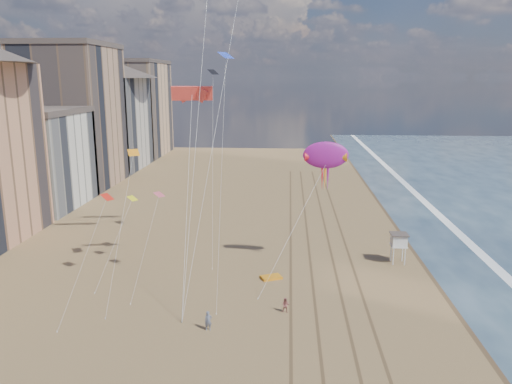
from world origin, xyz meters
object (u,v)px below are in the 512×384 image
lifeguard_stand (399,240)px  grounded_kite (271,277)px  show_kite (326,155)px  kite_flyer_a (208,321)px  kite_flyer_b (286,305)px

lifeguard_stand → grounded_kite: bearing=-159.0°
lifeguard_stand → show_kite: size_ratio=0.22×
lifeguard_stand → kite_flyer_a: (-20.37, -17.99, -1.98)m
show_kite → kite_flyer_a: show_kite is taller
grounded_kite → show_kite: size_ratio=0.13×
kite_flyer_a → kite_flyer_b: size_ratio=1.19×
lifeguard_stand → kite_flyer_b: size_ratio=2.49×
show_kite → kite_flyer_b: show_kite is taller
kite_flyer_a → kite_flyer_b: 7.89m
grounded_kite → show_kite: show_kite is taller
lifeguard_stand → show_kite: (-9.27, -2.29, 10.62)m
grounded_kite → kite_flyer_b: kite_flyer_b is taller
kite_flyer_a → grounded_kite: bearing=53.2°
kite_flyer_a → kite_flyer_b: kite_flyer_a is taller
lifeguard_stand → kite_flyer_a: bearing=-138.5°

